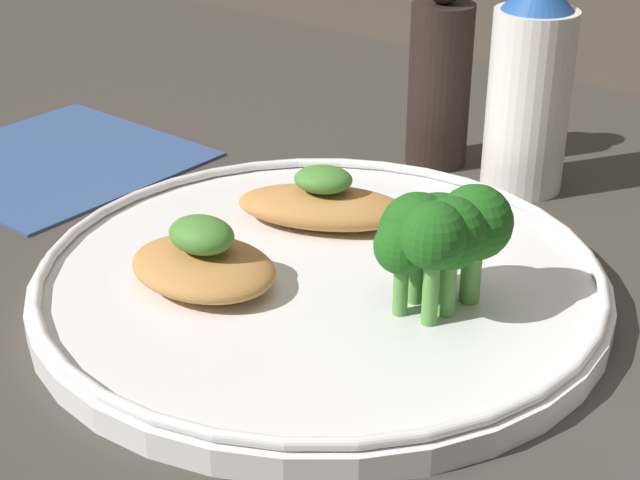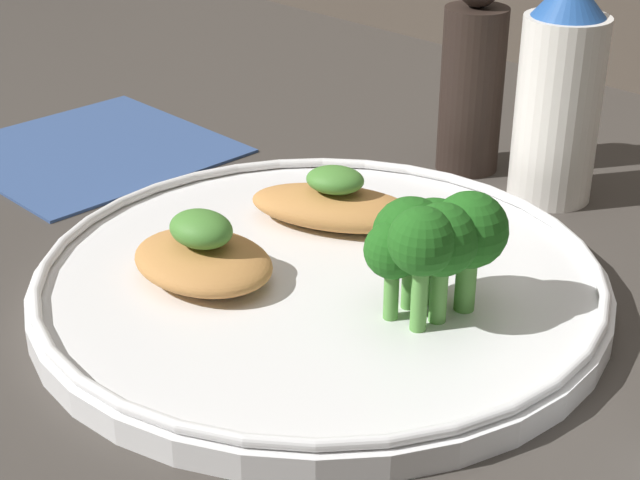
{
  "view_description": "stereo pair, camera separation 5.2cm",
  "coord_description": "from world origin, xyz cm",
  "px_view_note": "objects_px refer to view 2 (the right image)",
  "views": [
    {
      "loc": [
        29.31,
        -35.88,
        26.93
      ],
      "look_at": [
        0.0,
        0.0,
        3.4
      ],
      "focal_mm": 55.0,
      "sensor_mm": 36.0,
      "label": 1
    },
    {
      "loc": [
        33.14,
        -32.38,
        26.93
      ],
      "look_at": [
        0.0,
        0.0,
        3.4
      ],
      "focal_mm": 55.0,
      "sensor_mm": 36.0,
      "label": 2
    }
  ],
  "objects_px": {
    "broccoli_bunch": "(433,239)",
    "pepper_grinder": "(472,81)",
    "plate": "(320,280)",
    "sauce_bottle": "(559,95)"
  },
  "relations": [
    {
      "from": "plate",
      "to": "sauce_bottle",
      "type": "relative_size",
      "value": 2.11
    },
    {
      "from": "broccoli_bunch",
      "to": "plate",
      "type": "bearing_deg",
      "value": -171.3
    },
    {
      "from": "broccoli_bunch",
      "to": "sauce_bottle",
      "type": "relative_size",
      "value": 0.45
    },
    {
      "from": "sauce_bottle",
      "to": "pepper_grinder",
      "type": "height_order",
      "value": "sauce_bottle"
    },
    {
      "from": "broccoli_bunch",
      "to": "pepper_grinder",
      "type": "xyz_separation_m",
      "value": [
        -0.12,
        0.19,
        0.01
      ]
    },
    {
      "from": "pepper_grinder",
      "to": "sauce_bottle",
      "type": "bearing_deg",
      "value": 0.0
    },
    {
      "from": "plate",
      "to": "broccoli_bunch",
      "type": "distance_m",
      "value": 0.08
    },
    {
      "from": "plate",
      "to": "sauce_bottle",
      "type": "xyz_separation_m",
      "value": [
        0.01,
        0.2,
        0.06
      ]
    },
    {
      "from": "plate",
      "to": "broccoli_bunch",
      "type": "xyz_separation_m",
      "value": [
        0.07,
        0.01,
        0.05
      ]
    },
    {
      "from": "plate",
      "to": "pepper_grinder",
      "type": "distance_m",
      "value": 0.22
    }
  ]
}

